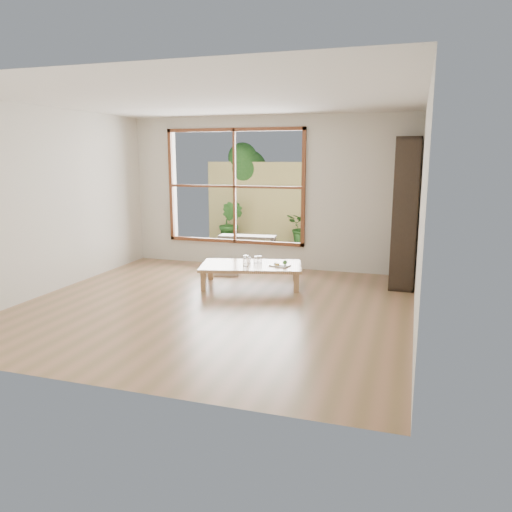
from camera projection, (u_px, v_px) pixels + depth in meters
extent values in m
plane|color=#9D6F4E|center=(215.00, 305.00, 6.57)|extent=(5.00, 5.00, 0.00)
cube|color=tan|center=(251.00, 266.00, 7.50)|extent=(1.66, 1.18, 0.05)
cube|color=tan|center=(203.00, 281.00, 7.23)|extent=(0.09, 0.09, 0.28)
cube|color=tan|center=(211.00, 271.00, 7.91)|extent=(0.09, 0.09, 0.28)
cube|color=tan|center=(296.00, 283.00, 7.15)|extent=(0.09, 0.09, 0.28)
cube|color=tan|center=(296.00, 272.00, 7.83)|extent=(0.09, 0.09, 0.28)
cube|color=white|center=(224.00, 269.00, 8.45)|extent=(0.70, 0.70, 0.09)
cube|color=black|center=(406.00, 213.00, 7.44)|extent=(0.35, 0.99, 2.19)
cylinder|color=silver|center=(246.00, 261.00, 7.37)|extent=(0.09, 0.09, 0.16)
cylinder|color=silver|center=(259.00, 259.00, 7.59)|extent=(0.08, 0.08, 0.11)
cylinder|color=silver|center=(256.00, 260.00, 7.59)|extent=(0.08, 0.08, 0.10)
cylinder|color=silver|center=(248.00, 260.00, 7.59)|extent=(0.07, 0.07, 0.09)
cube|color=white|center=(280.00, 265.00, 7.38)|extent=(0.31, 0.26, 0.02)
sphere|color=#427A31|center=(285.00, 262.00, 7.38)|extent=(0.07, 0.07, 0.07)
cube|color=gold|center=(277.00, 265.00, 7.35)|extent=(0.06, 0.05, 0.02)
cube|color=beige|center=(276.00, 264.00, 7.42)|extent=(0.07, 0.06, 0.02)
cylinder|color=silver|center=(281.00, 265.00, 7.31)|extent=(0.15, 0.05, 0.01)
cube|color=#383229|center=(255.00, 253.00, 10.07)|extent=(2.80, 2.00, 0.05)
cube|color=black|center=(247.00, 237.00, 9.87)|extent=(1.15, 0.45, 0.05)
cube|color=black|center=(220.00, 246.00, 9.89)|extent=(0.07, 0.07, 0.31)
cube|color=black|center=(223.00, 244.00, 10.13)|extent=(0.07, 0.07, 0.31)
cube|color=black|center=(272.00, 248.00, 9.69)|extent=(0.07, 0.07, 0.31)
cube|color=black|center=(274.00, 245.00, 9.93)|extent=(0.07, 0.07, 0.31)
cube|color=#D9C86F|center=(269.00, 204.00, 10.83)|extent=(2.80, 0.06, 1.80)
imported|color=#2F5F23|center=(307.00, 226.00, 10.33)|extent=(0.97, 0.88, 0.94)
imported|color=#2F5F23|center=(231.00, 223.00, 10.76)|extent=(0.58, 0.49, 0.96)
cylinder|color=#4C3D2D|center=(243.00, 206.00, 11.34)|extent=(0.14, 0.14, 1.60)
sphere|color=#2F5F23|center=(248.00, 169.00, 11.13)|extent=(0.84, 0.84, 0.84)
sphere|color=#2F5F23|center=(238.00, 177.00, 11.33)|extent=(0.70, 0.70, 0.70)
sphere|color=#2F5F23|center=(242.00, 157.00, 11.02)|extent=(0.64, 0.64, 0.64)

